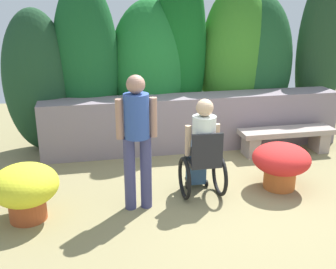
# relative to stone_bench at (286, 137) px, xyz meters

# --- Properties ---
(ground_plane) EXTENTS (12.32, 12.32, 0.00)m
(ground_plane) POSITION_rel_stone_bench_xyz_m (-1.47, -1.50, -0.29)
(ground_plane) COLOR #847952
(stone_retaining_wall) EXTENTS (5.17, 0.55, 0.94)m
(stone_retaining_wall) POSITION_rel_stone_bench_xyz_m (-1.47, 0.57, 0.18)
(stone_retaining_wall) COLOR gray
(stone_retaining_wall) RESTS_ON ground
(hedge_backdrop) EXTENTS (6.38, 1.13, 3.28)m
(hedge_backdrop) POSITION_rel_stone_bench_xyz_m (-1.37, 1.27, 1.09)
(hedge_backdrop) COLOR #1D4225
(hedge_backdrop) RESTS_ON ground
(stone_bench) EXTENTS (1.62, 0.42, 0.43)m
(stone_bench) POSITION_rel_stone_bench_xyz_m (0.00, 0.00, 0.00)
(stone_bench) COLOR gray
(stone_bench) RESTS_ON ground
(person_in_wheelchair) EXTENTS (0.53, 0.66, 1.33)m
(person_in_wheelchair) POSITION_rel_stone_bench_xyz_m (-1.84, -1.21, 0.33)
(person_in_wheelchair) COLOR black
(person_in_wheelchair) RESTS_ON ground
(person_standing_companion) EXTENTS (0.49, 0.30, 1.68)m
(person_standing_companion) POSITION_rel_stone_bench_xyz_m (-2.71, -1.38, 0.68)
(person_standing_companion) COLOR #3C3D69
(person_standing_companion) RESTS_ON ground
(flower_pot_purple_near) EXTENTS (0.78, 0.78, 0.69)m
(flower_pot_purple_near) POSITION_rel_stone_bench_xyz_m (-4.03, -1.40, 0.11)
(flower_pot_purple_near) COLOR #A64823
(flower_pot_purple_near) RESTS_ON ground
(flower_pot_terracotta_by_wall) EXTENTS (0.79, 0.79, 0.64)m
(flower_pot_terracotta_by_wall) POSITION_rel_stone_bench_xyz_m (-0.72, -1.22, 0.09)
(flower_pot_terracotta_by_wall) COLOR #C05F29
(flower_pot_terracotta_by_wall) RESTS_ON ground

